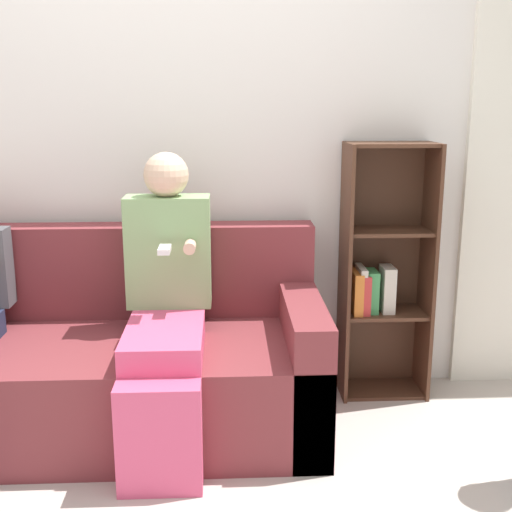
{
  "coord_description": "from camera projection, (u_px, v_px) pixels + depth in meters",
  "views": [
    {
      "loc": [
        0.28,
        -2.22,
        1.46
      ],
      "look_at": [
        0.42,
        0.58,
        0.79
      ],
      "focal_mm": 45.0,
      "sensor_mm": 36.0,
      "label": 1
    }
  ],
  "objects": [
    {
      "name": "back_wall",
      "position": [
        167.0,
        141.0,
        3.15
      ],
      "size": [
        10.0,
        0.06,
        2.55
      ],
      "color": "silver",
      "rests_on": "ground_plane"
    },
    {
      "name": "couch",
      "position": [
        112.0,
        365.0,
        2.91
      ],
      "size": [
        1.89,
        0.86,
        0.88
      ],
      "color": "maroon",
      "rests_on": "ground_plane"
    },
    {
      "name": "bookshelf",
      "position": [
        380.0,
        275.0,
        3.21
      ],
      "size": [
        0.43,
        0.27,
        1.27
      ],
      "color": "#4C2D1E",
      "rests_on": "ground_plane"
    },
    {
      "name": "adult_seated",
      "position": [
        166.0,
        300.0,
        2.74
      ],
      "size": [
        0.38,
        0.8,
        1.25
      ],
      "color": "#DB4C75",
      "rests_on": "ground_plane"
    },
    {
      "name": "ground_plane",
      "position": [
        156.0,
        489.0,
        2.48
      ],
      "size": [
        14.0,
        14.0,
        0.0
      ],
      "primitive_type": "plane",
      "color": "#BCB2A8"
    }
  ]
}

